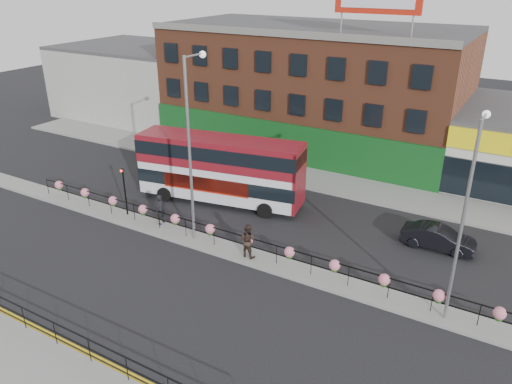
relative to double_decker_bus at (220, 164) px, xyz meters
The scene contains 16 objects.
ground 7.22m from the double_decker_bus, 52.56° to the right, with size 120.00×120.00×0.00m, color black.
north_pavement 8.29m from the double_decker_bus, 58.87° to the left, with size 60.00×4.00×0.15m, color gray.
median 7.19m from the double_decker_bus, 52.56° to the right, with size 60.00×1.60×0.15m, color gray.
yellow_line_inner 15.77m from the double_decker_bus, 74.88° to the right, with size 60.00×0.10×0.01m, color gold.
yellow_line_outer 15.94m from the double_decker_bus, 75.05° to the right, with size 60.00×0.10×0.01m, color gold.
brick_building 14.86m from the double_decker_bus, 89.80° to the left, with size 25.00×12.21×10.30m.
warehouse_west 25.00m from the double_decker_bus, 143.94° to the left, with size 15.50×12.00×7.30m.
median_railing 6.88m from the double_decker_bus, 52.56° to the right, with size 30.04×0.56×1.23m.
south_railing 15.63m from the double_decker_bus, 82.41° to the right, with size 20.04×0.05×1.12m.
double_decker_bus is the anchor object (origin of this frame).
car 14.23m from the double_decker_bus, ahead, with size 4.06×1.50×1.33m, color black.
pedestrian_a 5.18m from the double_decker_bus, 104.68° to the right, with size 0.50×0.72×1.88m, color black.
pedestrian_b 7.75m from the double_decker_bus, 45.24° to the right, with size 0.97×0.78×1.92m, color #2D201A.
lamp_column_west 6.34m from the double_decker_bus, 71.93° to the right, with size 0.37×1.83×10.43m.
lamp_column_east 16.78m from the double_decker_bus, 18.31° to the right, with size 0.33×1.61×9.20m.
traffic_light_median 6.30m from the double_decker_bus, 128.88° to the right, with size 0.15×0.28×3.65m.
Camera 1 is at (13.47, -20.12, 14.44)m, focal length 35.00 mm.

